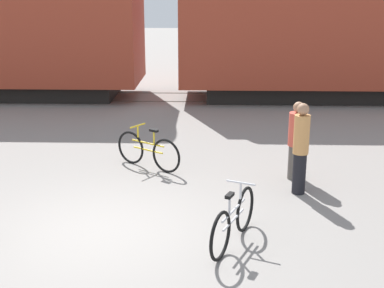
{
  "coord_description": "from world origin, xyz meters",
  "views": [
    {
      "loc": [
        1.65,
        -7.69,
        3.81
      ],
      "look_at": [
        1.37,
        1.26,
        1.1
      ],
      "focal_mm": 50.0,
      "sensor_mm": 36.0,
      "label": 1
    }
  ],
  "objects": [
    {
      "name": "bicycle_silver",
      "position": [
        2.04,
        -0.33,
        0.39
      ],
      "size": [
        0.74,
        1.64,
        0.91
      ],
      "color": "black",
      "rests_on": "ground_plane"
    },
    {
      "name": "bicycle_yellow",
      "position": [
        0.37,
        3.11,
        0.39
      ],
      "size": [
        1.45,
        1.02,
        0.91
      ],
      "color": "black",
      "rests_on": "ground_plane"
    },
    {
      "name": "rail_near",
      "position": [
        0.0,
        9.77,
        0.01
      ],
      "size": [
        60.96,
        0.07,
        0.01
      ],
      "primitive_type": "cube",
      "color": "#4C4238",
      "rests_on": "ground_plane"
    },
    {
      "name": "freight_train",
      "position": [
        -0.0,
        10.49,
        2.94
      ],
      "size": [
        48.96,
        3.11,
        5.6
      ],
      "color": "black",
      "rests_on": "ground_plane"
    },
    {
      "name": "person_in_red",
      "position": [
        3.42,
        2.55,
        0.79
      ],
      "size": [
        0.35,
        0.35,
        1.59
      ],
      "rotation": [
        0.0,
        0.0,
        1.94
      ],
      "color": "#514C47",
      "rests_on": "ground_plane"
    },
    {
      "name": "rail_far",
      "position": [
        0.0,
        11.2,
        0.01
      ],
      "size": [
        60.96,
        0.07,
        0.01
      ],
      "primitive_type": "cube",
      "color": "#4C4238",
      "rests_on": "ground_plane"
    },
    {
      "name": "ground_plane",
      "position": [
        0.0,
        0.0,
        0.0
      ],
      "size": [
        80.0,
        80.0,
        0.0
      ],
      "primitive_type": "plane",
      "color": "gray"
    },
    {
      "name": "person_in_tan",
      "position": [
        3.36,
        1.77,
        0.89
      ],
      "size": [
        0.29,
        0.29,
        1.73
      ],
      "rotation": [
        0.0,
        0.0,
        4.87
      ],
      "color": "black",
      "rests_on": "ground_plane"
    }
  ]
}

